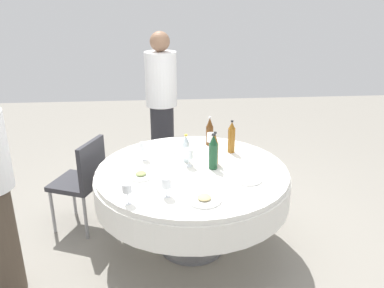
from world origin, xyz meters
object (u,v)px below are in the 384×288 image
Objects in this scene: wine_glass_outer at (211,138)px; wine_glass_east at (189,155)px; dining_table at (192,185)px; bottle_dark_green_far at (213,153)px; bottle_clear_rear at (186,149)px; wine_glass_west at (166,183)px; bottle_brown_south at (210,132)px; chair_outer at (84,177)px; bottle_amber_west at (215,149)px; wine_glass_north at (127,189)px; plate_east at (141,175)px; wine_glass_right at (144,148)px; person_rear at (162,107)px; plate_front at (247,179)px; plate_inner at (161,151)px; bottle_amber_right at (231,138)px; plate_mid at (204,199)px.

wine_glass_outer is 1.03× the size of wine_glass_east.
bottle_dark_green_far is at bearing 89.88° from dining_table.
bottle_clear_rear is 0.10m from wine_glass_east.
dining_table is 10.91× the size of wine_glass_west.
bottle_brown_south is 0.92× the size of bottle_dark_green_far.
chair_outer is (0.03, -1.15, -0.33)m from wine_glass_outer.
bottle_amber_west reaches higher than bottle_brown_south.
plate_east is at bearing 169.88° from wine_glass_north.
bottle_brown_south reaches higher than wine_glass_right.
bottle_brown_south is 0.53m from bottle_dark_green_far.
person_rear is 1.95× the size of chair_outer.
bottle_dark_green_far is at bearing -134.43° from plate_front.
wine_glass_outer is 0.61× the size of plate_inner.
plate_east is (0.44, -0.78, -0.13)m from bottle_amber_right.
bottle_dark_green_far is at bearing 52.87° from bottle_clear_rear.
wine_glass_right is 0.61× the size of plate_inner.
bottle_dark_green_far is at bearing -31.71° from bottle_amber_right.
bottle_amber_west is 0.30m from bottle_amber_right.
bottle_dark_green_far reaches higher than bottle_amber_right.
bottle_clear_rear reaches higher than wine_glass_outer.
plate_mid reaches higher than dining_table.
plate_front is at bearing -77.61° from person_rear.
wine_glass_east is 0.43m from plate_east.
bottle_amber_right reaches higher than dining_table.
dining_table is 0.58m from bottle_amber_right.
bottle_amber_right reaches higher than plate_inner.
bottle_amber_right is at bearing 134.68° from wine_glass_north.
bottle_brown_south is at bearing 176.09° from bottle_dark_green_far.
bottle_amber_west is 0.60m from wine_glass_right.
bottle_amber_west is 1.30m from person_rear.
wine_glass_north is 0.09× the size of person_rear.
wine_glass_west is 0.60× the size of plate_mid.
plate_front is (0.56, 0.03, -0.13)m from bottle_amber_right.
plate_east is at bearing -71.68° from bottle_amber_west.
bottle_dark_green_far reaches higher than bottle_clear_rear.
wine_glass_right is at bearing 177.43° from plate_east.
bottle_dark_green_far is 1.07× the size of bottle_amber_west.
dining_table is 0.74m from wine_glass_north.
plate_front is at bearing 2.88° from bottle_amber_right.
wine_glass_east is at bearing 141.42° from wine_glass_north.
bottle_brown_south is 1.07m from plate_mid.
wine_glass_north is (1.04, -0.68, -0.02)m from bottle_brown_south.
dining_table is 0.52m from wine_glass_outer.
wine_glass_west is 0.27m from wine_glass_north.
dining_table is 0.30m from bottle_clear_rear.
plate_front is (0.62, 0.65, -0.00)m from plate_inner.
person_rear reaches higher than bottle_dark_green_far.
bottle_dark_green_far is 1.32× the size of plate_front.
chair_outer is at bearing -92.09° from bottle_amber_right.
bottle_amber_right is 1.23× the size of plate_mid.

